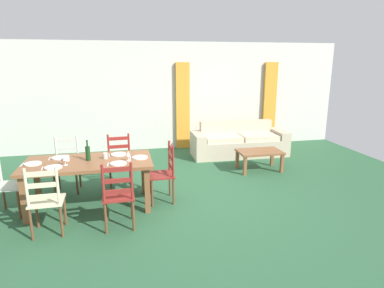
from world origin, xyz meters
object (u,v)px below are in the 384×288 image
(dining_chair_far_right, at_px, (120,162))
(dining_chair_head_west, at_px, (5,184))
(wine_glass_near_left, at_px, (65,158))
(dining_chair_near_right, at_px, (118,195))
(wine_bottle, at_px, (88,153))
(dining_chair_near_left, at_px, (46,200))
(coffee_cup_secondary, at_px, (67,158))
(wine_glass_near_right, at_px, (128,154))
(dining_chair_head_east, at_px, (164,173))
(couch, at_px, (239,143))
(dining_chair_far_left, at_px, (67,164))
(dining_table, at_px, (89,166))
(coffee_table, at_px, (260,154))
(coffee_cup_primary, at_px, (105,156))

(dining_chair_far_right, xyz_separation_m, dining_chair_head_west, (-1.64, -0.77, 0.00))
(wine_glass_near_left, bearing_deg, dining_chair_near_right, -40.63)
(dining_chair_near_right, relative_size, wine_bottle, 3.04)
(dining_chair_near_right, xyz_separation_m, dining_chair_head_west, (-1.63, 0.77, 0.00))
(dining_chair_near_left, height_order, coffee_cup_secondary, dining_chair_near_left)
(dining_chair_far_right, distance_m, wine_glass_near_right, 0.96)
(dining_chair_near_left, height_order, dining_chair_head_east, same)
(coffee_cup_secondary, height_order, couch, coffee_cup_secondary)
(dining_chair_head_east, bearing_deg, wine_glass_near_left, -174.21)
(dining_chair_far_left, distance_m, wine_bottle, 0.96)
(dining_table, distance_m, coffee_table, 3.49)
(dining_chair_far_left, relative_size, dining_chair_head_east, 1.00)
(wine_glass_near_right, distance_m, couch, 3.68)
(dining_chair_far_left, bearing_deg, dining_chair_head_west, -132.73)
(couch, height_order, coffee_table, couch)
(couch, bearing_deg, dining_chair_head_west, -152.11)
(dining_chair_far_right, height_order, dining_chair_head_east, same)
(dining_chair_near_left, xyz_separation_m, wine_glass_near_left, (0.17, 0.61, 0.38))
(dining_chair_head_west, bearing_deg, dining_chair_far_left, 47.27)
(dining_chair_near_right, height_order, dining_chair_far_left, same)
(coffee_cup_primary, distance_m, coffee_table, 3.25)
(dining_chair_head_west, bearing_deg, dining_table, 0.75)
(dining_chair_near_right, xyz_separation_m, coffee_table, (2.85, 1.92, -0.12))
(dining_chair_far_left, height_order, dining_chair_far_right, same)
(wine_glass_near_left, relative_size, wine_glass_near_right, 1.00)
(dining_chair_far_right, distance_m, dining_chair_head_east, 1.03)
(coffee_cup_secondary, bearing_deg, wine_bottle, -6.63)
(dining_chair_head_west, relative_size, coffee_table, 1.07)
(dining_chair_near_left, relative_size, dining_chair_far_right, 1.00)
(wine_bottle, bearing_deg, dining_chair_head_west, -177.66)
(dining_table, relative_size, dining_chair_far_right, 1.98)
(dining_chair_head_west, distance_m, couch, 5.05)
(coffee_cup_secondary, bearing_deg, dining_chair_near_right, -48.85)
(coffee_cup_secondary, bearing_deg, dining_chair_head_east, -2.86)
(dining_chair_far_left, distance_m, dining_chair_head_east, 1.79)
(dining_chair_far_left, relative_size, coffee_table, 1.07)
(dining_chair_near_left, bearing_deg, dining_chair_far_left, 88.93)
(dining_chair_head_west, bearing_deg, dining_chair_near_left, -46.39)
(dining_chair_near_left, bearing_deg, wine_glass_near_right, 30.79)
(dining_chair_far_left, height_order, coffee_table, dining_chair_far_left)
(wine_bottle, relative_size, wine_glass_near_right, 1.96)
(coffee_table, bearing_deg, dining_chair_head_east, -152.06)
(dining_chair_near_right, xyz_separation_m, wine_glass_near_left, (-0.74, 0.64, 0.38))
(coffee_table, bearing_deg, wine_glass_near_right, -155.06)
(dining_chair_head_west, bearing_deg, coffee_cup_primary, 3.58)
(dining_chair_far_left, distance_m, couch, 4.03)
(dining_chair_far_left, xyz_separation_m, wine_bottle, (0.45, -0.75, 0.39))
(dining_table, relative_size, dining_chair_head_east, 1.98)
(wine_bottle, bearing_deg, dining_chair_head_east, -1.83)
(dining_chair_near_left, bearing_deg, coffee_table, 26.67)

